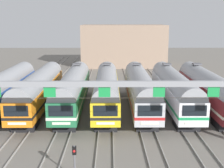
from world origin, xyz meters
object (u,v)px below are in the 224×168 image
(commuter_train_blue, at_px, (5,89))
(commuter_train_green, at_px, (73,89))
(commuter_train_orange, at_px, (39,89))
(yard_signal_mast, at_px, (74,156))
(catenary_gantry, at_px, (104,94))
(commuter_train_stainless, at_px, (140,88))
(commuter_train_white, at_px, (174,88))
(commuter_train_maroon, at_px, (208,88))
(commuter_train_yellow, at_px, (106,88))

(commuter_train_blue, distance_m, commuter_train_green, 8.28)
(commuter_train_orange, relative_size, yard_signal_mast, 7.38)
(commuter_train_green, distance_m, yard_signal_mast, 16.30)
(commuter_train_orange, xyz_separation_m, catenary_gantry, (8.28, -13.49, 2.75))
(catenary_gantry, distance_m, yard_signal_mast, 5.01)
(commuter_train_blue, height_order, commuter_train_stainless, commuter_train_stainless)
(commuter_train_white, relative_size, commuter_train_maroon, 1.00)
(commuter_train_yellow, distance_m, commuter_train_maroon, 12.42)
(catenary_gantry, bearing_deg, commuter_train_white, 58.48)
(commuter_train_white, bearing_deg, commuter_train_blue, -179.99)
(commuter_train_stainless, xyz_separation_m, yard_signal_mast, (-6.21, -16.14, -0.97))
(yard_signal_mast, bearing_deg, commuter_train_blue, 122.68)
(commuter_train_yellow, relative_size, commuter_train_stainless, 1.00)
(commuter_train_orange, xyz_separation_m, commuter_train_green, (4.14, 0.00, 0.00))
(commuter_train_white, bearing_deg, commuter_train_yellow, 180.00)
(commuter_train_yellow, distance_m, yard_signal_mast, 16.30)
(commuter_train_orange, xyz_separation_m, commuter_train_white, (16.56, 0.00, 0.00))
(commuter_train_blue, bearing_deg, commuter_train_stainless, 0.02)
(commuter_train_orange, distance_m, commuter_train_stainless, 12.42)
(commuter_train_maroon, height_order, yard_signal_mast, commuter_train_maroon)
(catenary_gantry, xyz_separation_m, yard_signal_mast, (-2.07, -2.64, -3.72))
(commuter_train_green, bearing_deg, commuter_train_blue, -179.97)
(commuter_train_green, height_order, commuter_train_white, same)
(commuter_train_yellow, relative_size, catenary_gantry, 0.60)
(commuter_train_stainless, distance_m, commuter_train_white, 4.14)
(commuter_train_orange, relative_size, commuter_train_yellow, 1.00)
(commuter_train_green, height_order, commuter_train_maroon, same)
(commuter_train_green, xyz_separation_m, commuter_train_stainless, (8.28, 0.00, 0.00))
(commuter_train_green, height_order, catenary_gantry, catenary_gantry)
(commuter_train_orange, height_order, commuter_train_white, commuter_train_white)
(commuter_train_blue, relative_size, commuter_train_white, 1.00)
(commuter_train_orange, relative_size, catenary_gantry, 0.60)
(commuter_train_yellow, relative_size, commuter_train_maroon, 1.00)
(commuter_train_maroon, xyz_separation_m, catenary_gantry, (-12.42, -13.50, 2.75))
(commuter_train_yellow, xyz_separation_m, catenary_gantry, (0.00, -13.50, 2.75))
(commuter_train_green, relative_size, yard_signal_mast, 7.38)
(commuter_train_stainless, bearing_deg, commuter_train_green, 180.00)
(commuter_train_green, xyz_separation_m, catenary_gantry, (4.14, -13.50, 2.75))
(commuter_train_green, relative_size, commuter_train_yellow, 1.00)
(commuter_train_yellow, bearing_deg, catenary_gantry, -90.00)
(catenary_gantry, bearing_deg, yard_signal_mast, -128.09)
(commuter_train_blue, height_order, catenary_gantry, catenary_gantry)
(commuter_train_stainless, height_order, yard_signal_mast, commuter_train_stainless)
(commuter_train_orange, height_order, commuter_train_stainless, commuter_train_stainless)
(commuter_train_stainless, relative_size, catenary_gantry, 0.60)
(commuter_train_blue, height_order, commuter_train_maroon, commuter_train_maroon)
(commuter_train_maroon, distance_m, catenary_gantry, 18.55)
(commuter_train_yellow, xyz_separation_m, commuter_train_stainless, (4.14, 0.00, 0.00))
(commuter_train_blue, distance_m, commuter_train_orange, 4.14)
(catenary_gantry, bearing_deg, commuter_train_green, 107.05)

